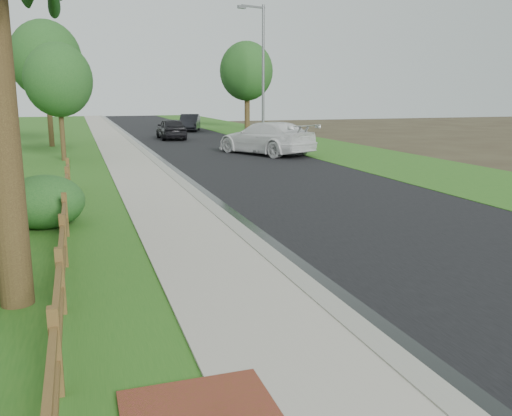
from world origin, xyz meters
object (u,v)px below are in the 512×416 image
object	(u,v)px
white_suv	(266,138)
dark_car_mid	(171,129)
streetlight	(261,67)
ranch_fence	(64,225)

from	to	relation	value
white_suv	dark_car_mid	xyz separation A→B (m)	(-3.29, 11.84, -0.12)
white_suv	dark_car_mid	world-z (taller)	white_suv
streetlight	ranch_fence	bearing A→B (deg)	-118.09
dark_car_mid	streetlight	world-z (taller)	streetlight
ranch_fence	streetlight	world-z (taller)	streetlight
dark_car_mid	streetlight	xyz separation A→B (m)	(5.06, -5.81, 4.26)
ranch_fence	streetlight	size ratio (longest dim) A/B	1.90
ranch_fence	dark_car_mid	xyz separation A→B (m)	(7.08, 28.55, 0.18)
white_suv	ranch_fence	bearing A→B (deg)	33.60
ranch_fence	white_suv	size ratio (longest dim) A/B	2.73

